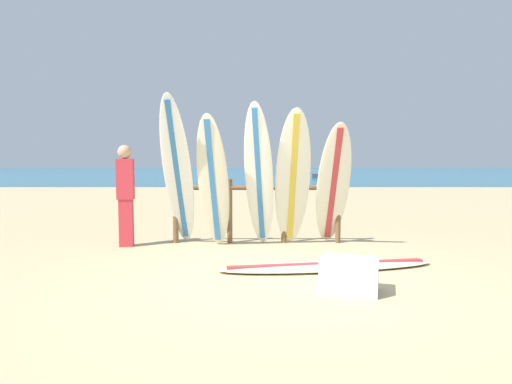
% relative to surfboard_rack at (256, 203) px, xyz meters
% --- Properties ---
extents(ground_plane, '(120.00, 120.00, 0.00)m').
position_rel_surfboard_rack_xyz_m(ground_plane, '(0.26, -2.26, -0.69)').
color(ground_plane, tan).
extents(ocean_water, '(120.00, 80.00, 0.01)m').
position_rel_surfboard_rack_xyz_m(ocean_water, '(0.26, 55.74, -0.68)').
color(ocean_water, '#196B93').
rests_on(ocean_water, ground).
extents(surfboard_rack, '(2.89, 0.09, 1.10)m').
position_rel_surfboard_rack_xyz_m(surfboard_rack, '(0.00, 0.00, 0.00)').
color(surfboard_rack, brown).
rests_on(surfboard_rack, ground).
extents(surfboard_leaning_far_left, '(0.55, 1.19, 2.43)m').
position_rel_surfboard_rack_xyz_m(surfboard_leaning_far_left, '(-1.28, -0.38, 0.53)').
color(surfboard_leaning_far_left, white).
rests_on(surfboard_leaning_far_left, ground).
extents(surfboard_leaning_left, '(0.63, 0.78, 2.14)m').
position_rel_surfboard_rack_xyz_m(surfboard_leaning_left, '(-0.70, -0.44, 0.38)').
color(surfboard_leaning_left, beige).
rests_on(surfboard_leaning_left, ground).
extents(surfboard_leaning_center_left, '(0.62, 0.90, 2.32)m').
position_rel_surfboard_rack_xyz_m(surfboard_leaning_center_left, '(0.03, -0.37, 0.47)').
color(surfboard_leaning_center_left, white).
rests_on(surfboard_leaning_center_left, ground).
extents(surfboard_leaning_center, '(0.63, 0.81, 2.24)m').
position_rel_surfboard_rack_xyz_m(surfboard_leaning_center, '(0.58, -0.31, 0.43)').
color(surfboard_leaning_center, silver).
rests_on(surfboard_leaning_center, ground).
extents(surfboard_leaning_center_right, '(0.58, 1.01, 2.01)m').
position_rel_surfboard_rack_xyz_m(surfboard_leaning_center_right, '(1.25, -0.27, 0.32)').
color(surfboard_leaning_center_right, silver).
rests_on(surfboard_leaning_center_right, ground).
extents(surfboard_lying_on_sand, '(2.93, 1.03, 0.08)m').
position_rel_surfboard_rack_xyz_m(surfboard_lying_on_sand, '(0.92, -1.72, -0.65)').
color(surfboard_lying_on_sand, beige).
rests_on(surfboard_lying_on_sand, ground).
extents(beachgoer_standing, '(0.29, 0.23, 1.67)m').
position_rel_surfboard_rack_xyz_m(beachgoer_standing, '(-2.15, -0.30, 0.23)').
color(beachgoer_standing, '#D8333F').
rests_on(beachgoer_standing, ground).
extents(small_boat_offshore, '(1.82, 2.96, 0.71)m').
position_rel_surfboard_rack_xyz_m(small_boat_offshore, '(5.94, 28.62, -0.43)').
color(small_boat_offshore, '#333842').
rests_on(small_boat_offshore, ocean_water).
extents(cooler_box, '(0.69, 0.56, 0.36)m').
position_rel_surfboard_rack_xyz_m(cooler_box, '(0.99, -2.67, -0.51)').
color(cooler_box, white).
rests_on(cooler_box, ground).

